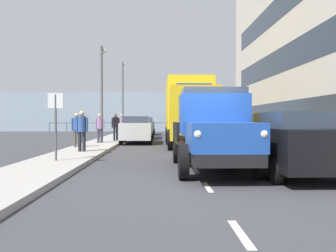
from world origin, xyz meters
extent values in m
plane|color=#38383D|center=(0.00, -11.46, 0.00)|extent=(80.00, 80.00, 0.00)
cube|color=#9E9993|center=(-4.55, -11.46, 0.07)|extent=(2.14, 39.19, 0.15)
cube|color=#9E9993|center=(4.55, -11.46, 0.07)|extent=(2.14, 39.19, 0.15)
cube|color=silver|center=(0.00, 3.57, 0.00)|extent=(0.12, 1.10, 0.01)
cube|color=silver|center=(0.00, 0.58, 0.00)|extent=(0.12, 1.10, 0.01)
cube|color=silver|center=(0.00, -1.79, 0.00)|extent=(0.12, 1.10, 0.01)
cube|color=silver|center=(0.00, -4.19, 0.00)|extent=(0.12, 1.10, 0.01)
cube|color=silver|center=(0.00, -6.53, 0.00)|extent=(0.12, 1.10, 0.01)
cube|color=silver|center=(0.00, -9.15, 0.00)|extent=(0.12, 1.10, 0.01)
cube|color=silver|center=(0.00, -11.64, 0.00)|extent=(0.12, 1.10, 0.01)
cube|color=silver|center=(0.00, -14.53, 0.00)|extent=(0.12, 1.10, 0.01)
cube|color=silver|center=(0.00, -17.05, 0.00)|extent=(0.12, 1.10, 0.01)
cube|color=silver|center=(0.00, -19.81, 0.00)|extent=(0.12, 1.10, 0.01)
cube|color=silver|center=(0.00, -22.46, 0.00)|extent=(0.12, 1.10, 0.01)
cube|color=silver|center=(0.00, -25.21, 0.00)|extent=(0.12, 1.10, 0.01)
cube|color=silver|center=(0.00, -28.11, 0.00)|extent=(0.12, 1.10, 0.01)
cube|color=#2D3847|center=(-5.65, -7.67, 1.80)|extent=(0.08, 21.91, 1.40)
cube|color=#2D3847|center=(-5.65, -7.67, 4.80)|extent=(0.08, 21.91, 1.40)
cube|color=#8C9EAD|center=(0.00, -34.06, 2.50)|extent=(80.00, 0.80, 5.00)
cylinder|color=#4C5156|center=(-14.00, -30.46, 0.60)|extent=(0.08, 0.08, 1.20)
cylinder|color=#4C5156|center=(-12.00, -30.46, 0.60)|extent=(0.08, 0.08, 1.20)
cylinder|color=#4C5156|center=(-10.00, -30.46, 0.60)|extent=(0.08, 0.08, 1.20)
cylinder|color=#4C5156|center=(-8.00, -30.46, 0.60)|extent=(0.08, 0.08, 1.20)
cylinder|color=#4C5156|center=(-6.00, -30.46, 0.60)|extent=(0.08, 0.08, 1.20)
cylinder|color=#4C5156|center=(-4.00, -30.46, 0.60)|extent=(0.08, 0.08, 1.20)
cylinder|color=#4C5156|center=(-2.00, -30.46, 0.60)|extent=(0.08, 0.08, 1.20)
cylinder|color=#4C5156|center=(0.00, -30.46, 0.60)|extent=(0.08, 0.08, 1.20)
cylinder|color=#4C5156|center=(2.00, -30.46, 0.60)|extent=(0.08, 0.08, 1.20)
cylinder|color=#4C5156|center=(4.00, -30.46, 0.60)|extent=(0.08, 0.08, 1.20)
cylinder|color=#4C5156|center=(6.00, -30.46, 0.60)|extent=(0.08, 0.08, 1.20)
cylinder|color=#4C5156|center=(8.00, -30.46, 0.60)|extent=(0.08, 0.08, 1.20)
cylinder|color=#4C5156|center=(10.00, -30.46, 0.60)|extent=(0.08, 0.08, 1.20)
cylinder|color=#4C5156|center=(12.00, -30.46, 0.60)|extent=(0.08, 0.08, 1.20)
cylinder|color=#4C5156|center=(14.00, -30.46, 0.60)|extent=(0.08, 0.08, 1.20)
cube|color=#4C5156|center=(0.00, -30.46, 1.12)|extent=(28.00, 0.08, 0.08)
cube|color=black|center=(-0.49, -2.03, 0.60)|extent=(1.64, 5.60, 0.30)
cube|color=#1E479E|center=(-0.49, -0.18, 1.10)|extent=(1.72, 1.90, 0.70)
cube|color=silver|center=(-0.49, 0.72, 1.07)|extent=(1.16, 0.08, 0.56)
sphere|color=white|center=(-1.22, 0.72, 1.20)|extent=(0.20, 0.20, 0.20)
sphere|color=white|center=(0.25, 0.72, 1.20)|extent=(0.20, 0.20, 0.20)
cube|color=#1E479E|center=(-0.49, -1.69, 1.67)|extent=(1.93, 1.34, 1.15)
cube|color=#2D3847|center=(-0.49, -1.69, 2.15)|extent=(1.78, 1.23, 0.56)
cube|color=#2D2319|center=(-0.49, -3.37, 0.83)|extent=(2.10, 2.80, 0.16)
cube|color=black|center=(-1.50, -3.37, 1.15)|extent=(0.08, 2.80, 0.56)
cube|color=black|center=(0.52, -3.37, 1.15)|extent=(0.08, 2.80, 0.56)
cylinder|color=black|center=(-1.46, -0.35, 0.45)|extent=(0.24, 0.90, 0.90)
cylinder|color=black|center=(0.48, -0.35, 0.45)|extent=(0.24, 0.90, 0.90)
cylinder|color=black|center=(-1.46, -3.57, 0.45)|extent=(0.24, 0.90, 0.90)
cylinder|color=black|center=(0.48, -3.57, 0.45)|extent=(0.24, 0.90, 0.90)
cube|color=gold|center=(-0.61, -8.11, 1.82)|extent=(2.40, 2.21, 2.60)
cube|color=#2D3847|center=(-0.61, -8.11, 2.39)|extent=(2.20, 2.04, 0.80)
cube|color=#1933B2|center=(-0.61, -8.11, 3.22)|extent=(1.75, 0.20, 0.16)
cube|color=gold|center=(-0.61, -12.11, 2.37)|extent=(2.50, 5.95, 3.00)
cube|color=black|center=(-0.61, -11.17, 0.70)|extent=(2.00, 8.07, 0.36)
cylinder|color=black|center=(-1.76, -8.20, 0.52)|extent=(0.28, 1.04, 1.04)
cylinder|color=black|center=(0.54, -8.20, 0.52)|extent=(0.28, 1.04, 1.04)
cylinder|color=black|center=(-1.76, -11.81, 0.52)|extent=(0.28, 1.04, 1.04)
cylinder|color=black|center=(0.54, -11.81, 0.52)|extent=(0.28, 1.04, 1.04)
cylinder|color=black|center=(-1.76, -13.93, 0.52)|extent=(0.28, 1.04, 1.04)
cylinder|color=black|center=(0.54, -13.93, 0.52)|extent=(0.28, 1.04, 1.04)
cube|color=black|center=(-2.53, -1.02, 0.80)|extent=(1.84, 4.26, 1.00)
cube|color=#2D3847|center=(-2.53, -0.82, 1.51)|extent=(1.51, 2.34, 0.42)
cylinder|color=black|center=(-1.65, -2.34, 0.30)|extent=(0.18, 0.60, 0.60)
cylinder|color=black|center=(-3.40, -2.34, 0.30)|extent=(0.18, 0.60, 0.60)
cylinder|color=black|center=(-1.65, 0.31, 0.30)|extent=(0.18, 0.60, 0.60)
cube|color=slate|center=(-2.53, -6.38, 0.80)|extent=(1.83, 4.14, 1.00)
cube|color=#2D3847|center=(-2.53, -6.18, 1.51)|extent=(1.50, 2.28, 0.42)
cylinder|color=black|center=(-1.66, -7.67, 0.30)|extent=(0.18, 0.60, 0.60)
cylinder|color=black|center=(-3.40, -7.67, 0.30)|extent=(0.18, 0.60, 0.60)
cylinder|color=black|center=(-1.66, -5.10, 0.30)|extent=(0.18, 0.60, 0.60)
cylinder|color=black|center=(-3.40, -5.10, 0.30)|extent=(0.18, 0.60, 0.60)
cube|color=#B7BABF|center=(2.53, -12.89, 0.80)|extent=(1.87, 4.07, 1.00)
cube|color=#2D3847|center=(2.53, -13.09, 1.51)|extent=(1.53, 2.24, 0.42)
cylinder|color=black|center=(1.64, -11.63, 0.30)|extent=(0.18, 0.60, 0.60)
cylinder|color=black|center=(3.42, -11.63, 0.30)|extent=(0.18, 0.60, 0.60)
cylinder|color=black|center=(1.64, -14.15, 0.30)|extent=(0.18, 0.60, 0.60)
cylinder|color=black|center=(3.42, -14.15, 0.30)|extent=(0.18, 0.60, 0.60)
cube|color=navy|center=(2.53, -18.24, 0.80)|extent=(1.83, 4.42, 1.00)
cube|color=#2D3847|center=(2.53, -18.44, 1.51)|extent=(1.50, 2.43, 0.42)
cylinder|color=black|center=(1.66, -16.86, 0.30)|extent=(0.18, 0.60, 0.60)
cylinder|color=black|center=(3.39, -16.86, 0.30)|extent=(0.18, 0.60, 0.60)
cylinder|color=black|center=(1.66, -19.61, 0.30)|extent=(0.18, 0.60, 0.60)
cylinder|color=black|center=(3.39, -19.61, 0.30)|extent=(0.18, 0.60, 0.60)
cube|color=#1E6670|center=(2.53, -24.50, 0.80)|extent=(1.80, 4.62, 1.00)
cube|color=#2D3847|center=(2.53, -24.70, 1.51)|extent=(1.47, 2.54, 0.42)
cylinder|color=black|center=(1.67, -23.07, 0.30)|extent=(0.18, 0.60, 0.60)
cylinder|color=black|center=(3.38, -23.07, 0.30)|extent=(0.18, 0.60, 0.60)
cylinder|color=black|center=(1.67, -25.93, 0.30)|extent=(0.18, 0.60, 0.60)
cylinder|color=black|center=(3.38, -25.93, 0.30)|extent=(0.18, 0.60, 0.60)
cylinder|color=black|center=(4.32, -6.15, 0.57)|extent=(0.14, 0.14, 0.85)
cylinder|color=black|center=(4.50, -6.15, 0.57)|extent=(0.14, 0.14, 0.85)
cylinder|color=#2D4C8C|center=(4.41, -6.15, 1.33)|extent=(0.34, 0.34, 0.67)
cylinder|color=#2D4C8C|center=(4.19, -6.15, 1.30)|extent=(0.09, 0.09, 0.62)
cylinder|color=#2D4C8C|center=(4.63, -6.15, 1.30)|extent=(0.09, 0.09, 0.62)
sphere|color=tan|center=(4.41, -6.15, 1.78)|extent=(0.23, 0.23, 0.23)
cylinder|color=#4C473D|center=(5.11, -8.38, 0.56)|extent=(0.14, 0.14, 0.82)
cylinder|color=#4C473D|center=(5.29, -8.38, 0.56)|extent=(0.14, 0.14, 0.82)
cylinder|color=#2D4C8C|center=(5.20, -8.38, 1.30)|extent=(0.34, 0.34, 0.65)
cylinder|color=#2D4C8C|center=(4.98, -8.38, 1.27)|extent=(0.09, 0.09, 0.60)
cylinder|color=#2D4C8C|center=(5.42, -8.38, 1.27)|extent=(0.09, 0.09, 0.60)
sphere|color=tan|center=(5.20, -8.38, 1.74)|extent=(0.22, 0.22, 0.22)
cylinder|color=#383342|center=(4.51, -11.32, 0.57)|extent=(0.14, 0.14, 0.83)
cylinder|color=#383342|center=(4.69, -11.32, 0.57)|extent=(0.14, 0.14, 0.83)
cylinder|color=gray|center=(4.60, -11.32, 1.31)|extent=(0.34, 0.34, 0.66)
cylinder|color=gray|center=(4.38, -11.32, 1.28)|extent=(0.09, 0.09, 0.61)
cylinder|color=gray|center=(4.82, -11.32, 1.28)|extent=(0.09, 0.09, 0.61)
sphere|color=tan|center=(4.60, -11.32, 1.76)|extent=(0.23, 0.23, 0.23)
cylinder|color=black|center=(3.86, -13.39, 0.58)|extent=(0.14, 0.14, 0.86)
cylinder|color=black|center=(4.04, -13.39, 0.58)|extent=(0.14, 0.14, 0.86)
cylinder|color=black|center=(3.95, -13.39, 1.35)|extent=(0.34, 0.34, 0.68)
cylinder|color=black|center=(3.73, -13.39, 1.31)|extent=(0.09, 0.09, 0.63)
cylinder|color=black|center=(4.17, -13.39, 1.31)|extent=(0.09, 0.09, 0.63)
sphere|color=tan|center=(3.95, -13.39, 1.80)|extent=(0.23, 0.23, 0.23)
cylinder|color=#383342|center=(3.80, -16.09, 0.58)|extent=(0.14, 0.14, 0.86)
cylinder|color=#383342|center=(3.98, -16.09, 0.58)|extent=(0.14, 0.14, 0.86)
cylinder|color=gray|center=(3.89, -16.09, 1.35)|extent=(0.34, 0.34, 0.68)
cylinder|color=gray|center=(3.67, -16.09, 1.31)|extent=(0.09, 0.09, 0.62)
cylinder|color=gray|center=(4.11, -16.09, 1.31)|extent=(0.09, 0.09, 0.62)
sphere|color=tan|center=(3.89, -16.09, 1.80)|extent=(0.23, 0.23, 0.23)
cylinder|color=#59595B|center=(4.70, -12.52, 3.12)|extent=(0.16, 0.16, 5.95)
cylinder|color=#59595B|center=(4.70, -12.97, 6.00)|extent=(0.10, 0.90, 0.10)
sphere|color=silver|center=(4.70, -13.42, 5.95)|extent=(0.32, 0.32, 0.32)
cylinder|color=#59595B|center=(4.52, -22.46, 3.53)|extent=(0.16, 0.16, 6.75)
cylinder|color=#59595B|center=(4.52, -22.91, 6.80)|extent=(0.10, 0.90, 0.10)
sphere|color=silver|center=(4.52, -23.36, 6.75)|extent=(0.32, 0.32, 0.32)
cylinder|color=#4C4C4C|center=(4.54, -3.07, 1.25)|extent=(0.07, 0.07, 2.20)
cube|color=silver|center=(4.54, -3.07, 2.15)|extent=(0.50, 0.04, 0.50)
camera|label=1|loc=(1.08, 7.82, 1.52)|focal=34.67mm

